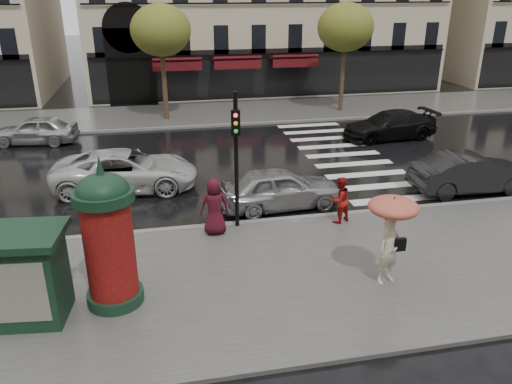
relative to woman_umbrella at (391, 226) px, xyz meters
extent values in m
plane|color=black|center=(-3.03, 1.35, -1.76)|extent=(160.00, 160.00, 0.00)
cube|color=#474744|center=(-3.03, 0.85, -1.70)|extent=(90.00, 7.00, 0.12)
cube|color=#474744|center=(-3.03, 20.35, -1.70)|extent=(90.00, 6.00, 0.12)
cube|color=slate|center=(-3.03, 4.35, -1.69)|extent=(90.00, 0.25, 0.14)
cube|color=slate|center=(-3.03, 17.35, -1.69)|extent=(90.00, 0.25, 0.14)
cube|color=silver|center=(2.97, 10.95, -1.75)|extent=(3.60, 11.75, 0.01)
cylinder|color=#38281C|center=(-5.03, 19.35, 0.84)|extent=(0.28, 0.28, 5.20)
ellipsoid|color=#41561B|center=(-5.03, 19.35, 3.44)|extent=(3.40, 3.40, 2.89)
cylinder|color=#38281C|center=(5.97, 19.35, 0.84)|extent=(0.28, 0.28, 5.20)
ellipsoid|color=#41561B|center=(5.97, 19.35, 3.44)|extent=(3.40, 3.40, 2.89)
imported|color=beige|center=(0.00, 0.00, -0.71)|extent=(0.78, 0.62, 1.86)
cylinder|color=black|center=(0.00, 0.00, -0.08)|extent=(0.02, 0.02, 1.18)
ellipsoid|color=#B42921|center=(0.00, 0.00, 0.54)|extent=(1.29, 1.29, 0.45)
cone|color=black|center=(0.00, 0.00, 0.80)|extent=(0.04, 0.04, 0.10)
cube|color=black|center=(0.27, -0.07, -0.52)|extent=(0.27, 0.12, 0.35)
imported|color=maroon|center=(0.06, 3.75, -0.85)|extent=(0.94, 0.85, 1.58)
imported|color=#430D1B|center=(-4.10, 3.75, -0.71)|extent=(0.94, 0.64, 1.86)
cylinder|color=#122F1F|center=(-7.02, 0.52, -1.49)|extent=(1.39, 1.39, 0.30)
cylinder|color=maroon|center=(-7.02, 0.52, -0.10)|extent=(1.19, 1.19, 2.47)
cylinder|color=#122F1F|center=(-7.02, 0.52, 1.23)|extent=(1.42, 1.42, 0.25)
ellipsoid|color=#122F1F|center=(-7.02, 0.52, 1.33)|extent=(1.23, 1.23, 0.86)
cone|color=#122F1F|center=(-7.02, 0.52, 1.97)|extent=(0.20, 0.20, 0.45)
cylinder|color=black|center=(-3.32, 4.15, 0.58)|extent=(0.13, 0.13, 4.43)
cube|color=black|center=(-3.36, 3.91, 1.91)|extent=(0.31, 0.24, 0.78)
cube|color=#122F1F|center=(-8.89, 0.23, -0.60)|extent=(1.72, 1.46, 2.07)
cube|color=#122F1F|center=(-8.89, 0.23, 0.54)|extent=(2.05, 1.79, 0.18)
imported|color=#A4A5A9|center=(-1.53, 5.55, -1.00)|extent=(4.54, 2.09, 1.51)
imported|color=black|center=(6.11, 5.55, -0.99)|extent=(4.69, 1.72, 1.53)
imported|color=silver|center=(-7.00, 8.53, -0.98)|extent=(5.75, 2.98, 1.55)
imported|color=black|center=(6.33, 13.09, -1.03)|extent=(5.14, 2.45, 1.45)
imported|color=#B4B4B9|center=(-11.74, 15.84, -1.05)|extent=(4.35, 2.23, 1.42)
camera|label=1|loc=(-5.71, -10.52, 5.65)|focal=35.00mm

